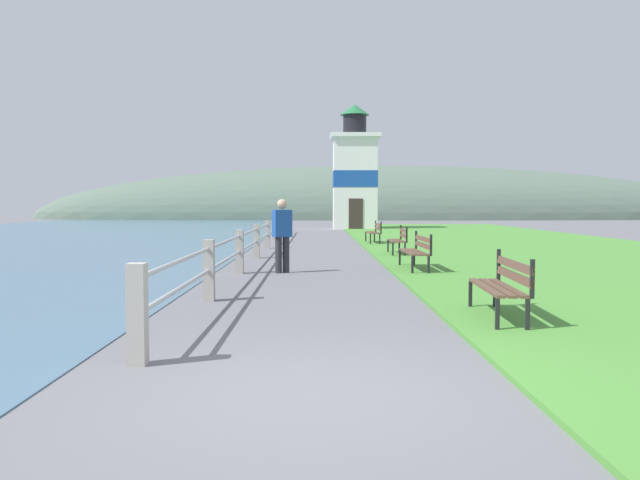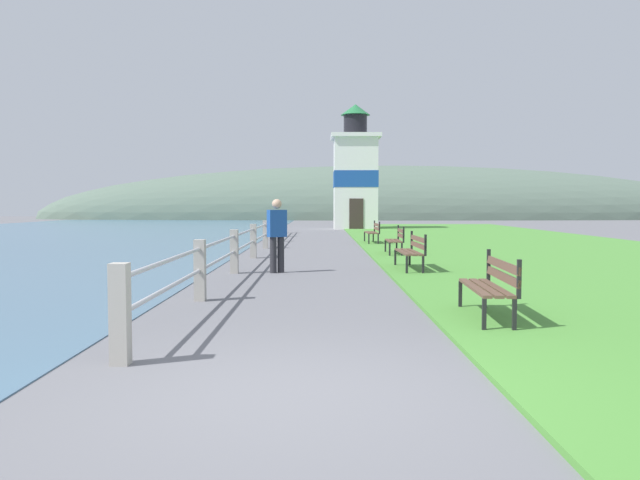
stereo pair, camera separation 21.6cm
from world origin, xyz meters
The scene contains 10 objects.
ground_plane centered at (0.00, 0.00, 0.00)m, with size 160.00×160.00×0.00m, color slate.
grass_verge centered at (7.83, 17.78, 0.03)m, with size 12.00×53.35×0.06m.
seawall_railing centered at (-1.73, 15.62, 0.59)m, with size 0.18×29.41×1.03m.
park_bench_near centered at (2.64, 3.33, 0.54)m, with size 0.57×1.84×0.94m.
park_bench_midway centered at (2.51, 9.81, 0.54)m, with size 0.50×1.99×0.94m.
park_bench_far centered at (2.70, 14.50, 0.54)m, with size 0.51×1.65×0.94m.
park_bench_by_lighthouse centered at (2.46, 20.25, 0.54)m, with size 0.52×1.81×0.94m.
lighthouse centered at (2.60, 36.01, 3.52)m, with size 3.21×3.21×8.18m.
person_strolling centered at (-0.74, 9.49, 0.95)m, with size 0.48×0.39×1.75m.
distant_hillside centered at (8.00, 65.57, 0.00)m, with size 80.00×16.00×12.00m.
Camera 2 is at (0.28, -5.21, 1.62)m, focal length 35.00 mm.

